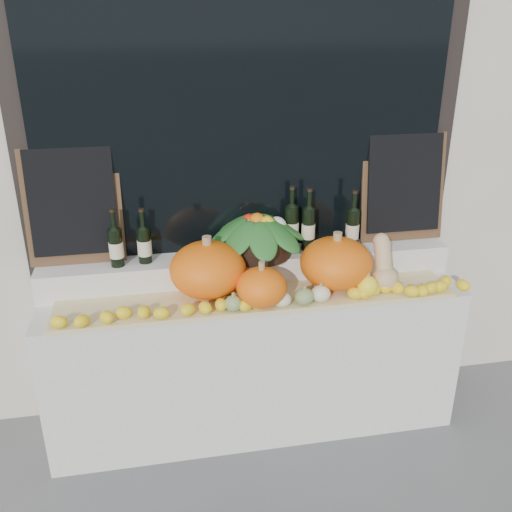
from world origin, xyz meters
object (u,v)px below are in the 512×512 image
pumpkin_left (208,269)px  butternut_squash (384,267)px  produce_bowl (257,233)px  wine_bottle_tall (291,227)px  pumpkin_right (336,263)px

pumpkin_left → butternut_squash: bearing=-5.4°
produce_bowl → wine_bottle_tall: (0.20, 0.04, 0.01)m
butternut_squash → produce_bowl: produce_bowl is taller
pumpkin_left → produce_bowl: produce_bowl is taller
produce_bowl → pumpkin_right: bearing=-27.7°
pumpkin_left → produce_bowl: 0.36m
butternut_squash → wine_bottle_tall: wine_bottle_tall is taller
pumpkin_left → produce_bowl: bearing=31.3°
pumpkin_right → produce_bowl: 0.46m
pumpkin_left → wine_bottle_tall: bearing=24.0°
pumpkin_right → produce_bowl: bearing=152.3°
pumpkin_left → wine_bottle_tall: 0.56m
pumpkin_right → butternut_squash: (0.25, -0.06, -0.01)m
wine_bottle_tall → pumpkin_left: bearing=-156.0°
butternut_squash → wine_bottle_tall: (-0.44, 0.31, 0.14)m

